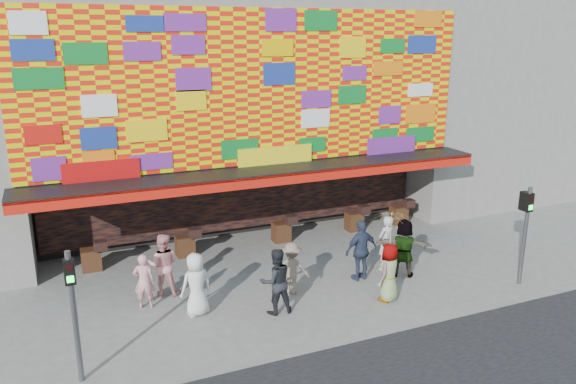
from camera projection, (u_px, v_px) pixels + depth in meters
name	position (u px, v px, depth m)	size (l,w,h in m)	color
ground	(311.00, 300.00, 15.81)	(90.00, 90.00, 0.00)	slate
shop_building	(221.00, 87.00, 21.61)	(15.20, 9.40, 10.00)	gray
neighbor_right	(490.00, 61.00, 26.17)	(11.00, 8.00, 12.00)	gray
signal_left	(73.00, 302.00, 11.63)	(0.22, 0.20, 3.00)	#59595B
signal_right	(526.00, 225.00, 16.32)	(0.22, 0.20, 3.00)	#59595B
ped_a	(196.00, 284.00, 14.76)	(0.85, 0.55, 1.73)	silver
ped_b	(144.00, 281.00, 15.16)	(0.57, 0.37, 1.56)	pink
ped_c	(276.00, 281.00, 14.85)	(0.88, 0.69, 1.82)	black
ped_d	(292.00, 268.00, 16.00)	(0.99, 0.57, 1.54)	#7B6859
ped_e	(361.00, 250.00, 16.88)	(1.11, 0.46, 1.89)	#2E3751
ped_f	(404.00, 248.00, 17.15)	(1.70, 0.54, 1.83)	gray
ped_g	(389.00, 272.00, 15.57)	(0.82, 0.53, 1.67)	gray
ped_h	(386.00, 243.00, 17.65)	(0.64, 0.42, 1.76)	silver
ped_i	(163.00, 265.00, 15.92)	(0.89, 0.69, 1.82)	pink
parasol	(392.00, 228.00, 15.21)	(1.06, 1.08, 1.85)	#EBE094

